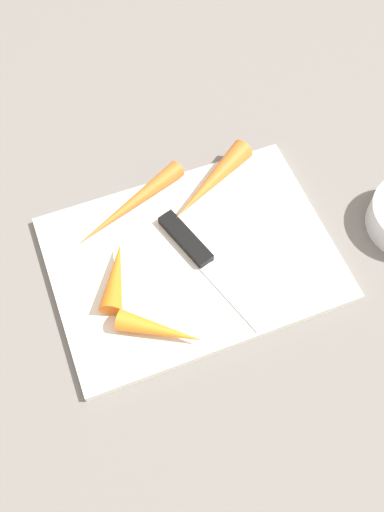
# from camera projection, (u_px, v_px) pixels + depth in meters

# --- Properties ---
(ground_plane) EXTENTS (1.40, 1.40, 0.00)m
(ground_plane) POSITION_uv_depth(u_px,v_px,m) (192.00, 260.00, 0.74)
(ground_plane) COLOR slate
(cutting_board) EXTENTS (0.36, 0.26, 0.01)m
(cutting_board) POSITION_uv_depth(u_px,v_px,m) (192.00, 258.00, 0.74)
(cutting_board) COLOR silver
(cutting_board) RESTS_ON ground_plane
(knife) EXTENTS (0.08, 0.20, 0.01)m
(knife) POSITION_uv_depth(u_px,v_px,m) (190.00, 247.00, 0.73)
(knife) COLOR #B7B7BC
(knife) RESTS_ON cutting_board
(carrot_shortest) EXTENTS (0.07, 0.10, 0.03)m
(carrot_shortest) POSITION_uv_depth(u_px,v_px,m) (115.00, 275.00, 0.70)
(carrot_shortest) COLOR orange
(carrot_shortest) RESTS_ON cutting_board
(carrot_longest) EXTENTS (0.17, 0.09, 0.03)m
(carrot_longest) POSITION_uv_depth(u_px,v_px,m) (130.00, 204.00, 0.76)
(carrot_longest) COLOR orange
(carrot_longest) RESTS_ON cutting_board
(carrot_short) EXTENTS (0.10, 0.08, 0.03)m
(carrot_short) POSITION_uv_depth(u_px,v_px,m) (161.00, 330.00, 0.67)
(carrot_short) COLOR orange
(carrot_short) RESTS_ON cutting_board
(carrot_long) EXTENTS (0.14, 0.10, 0.03)m
(carrot_long) POSITION_uv_depth(u_px,v_px,m) (211.00, 182.00, 0.77)
(carrot_long) COLOR orange
(carrot_long) RESTS_ON cutting_board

